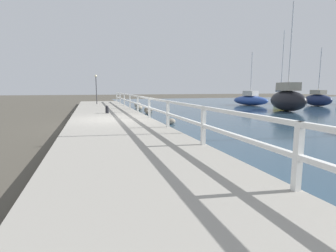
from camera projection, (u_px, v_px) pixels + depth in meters
name	position (u px, v px, depth m)	size (l,w,h in m)	color
ground_plane	(112.00, 125.00, 12.52)	(120.00, 120.00, 0.00)	#4C473D
dock_walkway	(112.00, 122.00, 12.50)	(3.87, 36.00, 0.29)	#9E998E
railing	(149.00, 104.00, 12.90)	(0.10, 32.50, 1.01)	white
boulder_far_strip	(172.00, 121.00, 12.81)	(0.38, 0.34, 0.29)	gray
boulder_upstream	(138.00, 105.00, 24.00)	(0.63, 0.56, 0.47)	gray
boulder_near_dock	(148.00, 112.00, 17.71)	(0.38, 0.34, 0.28)	slate
boulder_mid_strip	(150.00, 110.00, 19.77)	(0.36, 0.33, 0.27)	slate
boulder_water_edge	(148.00, 110.00, 18.61)	(0.56, 0.50, 0.42)	slate
boulder_downstream	(139.00, 108.00, 20.91)	(0.53, 0.47, 0.39)	gray
mooring_bollard	(107.00, 109.00, 15.36)	(0.20, 0.20, 0.45)	black
dock_lamp	(96.00, 84.00, 23.83)	(0.21, 0.21, 2.67)	#2D2D33
sailboat_yellow	(280.00, 97.00, 29.44)	(2.06, 3.32, 7.95)	gold
sailboat_black	(287.00, 99.00, 20.10)	(2.06, 4.37, 8.03)	black
sailboat_blue	(250.00, 100.00, 26.76)	(2.83, 4.29, 5.30)	#2D4C9E
sailboat_navy	(318.00, 99.00, 25.68)	(1.46, 3.11, 5.60)	#192347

